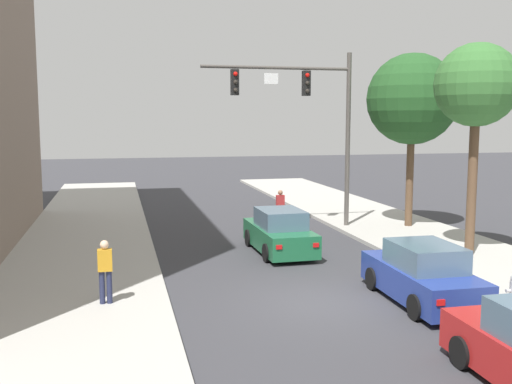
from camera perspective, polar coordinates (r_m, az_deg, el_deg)
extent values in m
plane|color=#38383D|center=(15.93, 6.58, -10.58)|extent=(120.00, 120.00, 0.00)
cube|color=#B2AFA8|center=(15.08, -17.87, -11.62)|extent=(5.00, 60.00, 0.15)
cylinder|color=#514C47|center=(25.98, 8.91, 4.99)|extent=(0.20, 0.20, 7.50)
cylinder|color=#514C47|center=(25.02, 2.06, 11.98)|extent=(6.44, 0.14, 0.14)
cube|color=black|center=(25.34, 4.91, 10.48)|extent=(0.32, 0.28, 1.05)
sphere|color=red|center=(25.22, 5.02, 11.24)|extent=(0.18, 0.18, 0.18)
sphere|color=#2D2823|center=(25.20, 5.01, 10.50)|extent=(0.18, 0.18, 0.18)
sphere|color=#2D2823|center=(25.19, 5.01, 9.75)|extent=(0.18, 0.18, 0.18)
cube|color=black|center=(24.56, -2.08, 10.61)|extent=(0.32, 0.28, 1.05)
sphere|color=red|center=(24.43, -2.01, 11.40)|extent=(0.18, 0.18, 0.18)
sphere|color=#2D2823|center=(24.41, -2.01, 10.63)|extent=(0.18, 0.18, 0.18)
sphere|color=#2D2823|center=(24.39, -2.00, 9.86)|extent=(0.18, 0.18, 0.18)
cube|color=white|center=(24.90, 1.48, 10.97)|extent=(0.60, 0.03, 0.44)
cube|color=#1E663D|center=(21.37, 2.27, -4.41)|extent=(1.77, 4.23, 0.80)
cube|color=slate|center=(21.09, 2.40, -2.57)|extent=(1.53, 2.03, 0.64)
cylinder|color=black|center=(22.44, -0.67, -4.47)|extent=(0.23, 0.64, 0.64)
cylinder|color=black|center=(22.87, 3.28, -4.26)|extent=(0.23, 0.64, 0.64)
cylinder|color=black|center=(19.98, 1.11, -5.93)|extent=(0.23, 0.64, 0.64)
cylinder|color=black|center=(20.46, 5.49, -5.65)|extent=(0.23, 0.64, 0.64)
cube|color=red|center=(19.18, 2.26, -5.38)|extent=(0.20, 0.04, 0.14)
cube|color=red|center=(19.57, 5.85, -5.16)|extent=(0.20, 0.04, 0.14)
cube|color=navy|center=(16.30, 15.79, -8.33)|extent=(1.80, 4.24, 0.80)
cube|color=slate|center=(16.00, 16.13, -5.98)|extent=(1.55, 2.03, 0.64)
cylinder|color=black|center=(17.16, 11.30, -8.26)|extent=(0.23, 0.64, 0.64)
cylinder|color=black|center=(17.84, 16.12, -7.80)|extent=(0.23, 0.64, 0.64)
cylinder|color=black|center=(14.91, 15.33, -10.75)|extent=(0.23, 0.64, 0.64)
cylinder|color=black|center=(15.69, 20.66, -10.05)|extent=(0.23, 0.64, 0.64)
cube|color=red|center=(14.19, 17.53, -10.22)|extent=(0.20, 0.04, 0.14)
cube|color=red|center=(14.85, 21.88, -9.63)|extent=(0.20, 0.04, 0.14)
cylinder|color=black|center=(12.48, 19.42, -14.49)|extent=(0.23, 0.64, 0.64)
cylinder|color=#232847|center=(15.59, -14.73, -8.95)|extent=(0.14, 0.14, 0.85)
cylinder|color=#232847|center=(15.59, -14.06, -8.94)|extent=(0.14, 0.14, 0.85)
cube|color=orange|center=(15.41, -14.48, -6.42)|extent=(0.36, 0.22, 0.56)
sphere|color=beige|center=(15.33, -14.52, -4.97)|extent=(0.22, 0.22, 0.22)
cylinder|color=#333338|center=(26.61, 2.18, -2.41)|extent=(0.14, 0.14, 0.85)
cylinder|color=#333338|center=(26.66, 2.55, -2.39)|extent=(0.14, 0.14, 0.85)
cube|color=#B72D2D|center=(26.53, 2.38, -0.90)|extent=(0.36, 0.22, 0.56)
sphere|color=#9E7051|center=(26.48, 2.38, -0.04)|extent=(0.22, 0.22, 0.22)
cylinder|color=#B2B2B7|center=(16.55, 23.30, -8.81)|extent=(0.12, 0.09, 0.09)
cylinder|color=brown|center=(21.50, 20.26, 0.54)|extent=(0.32, 0.32, 4.76)
sphere|color=#387033|center=(21.41, 20.66, 9.73)|extent=(2.82, 2.82, 2.82)
cylinder|color=brown|center=(26.51, 14.71, 1.15)|extent=(0.32, 0.32, 4.06)
sphere|color=#235123|center=(26.39, 14.95, 8.73)|extent=(3.92, 3.92, 3.92)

